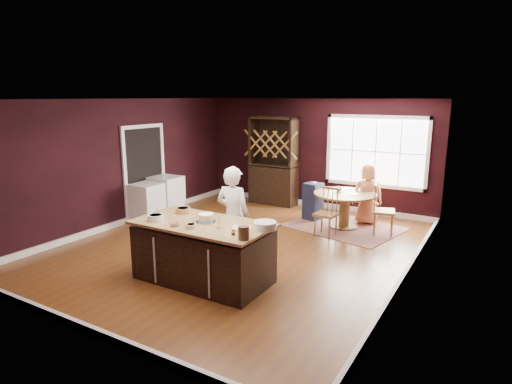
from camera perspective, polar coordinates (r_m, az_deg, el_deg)
room_shell at (r=7.73m, az=-2.16°, el=2.22°), size 7.00×7.00×7.00m
window at (r=10.28m, az=15.68°, el=5.21°), size 2.36×0.10×1.66m
doorway at (r=10.10m, az=-14.60°, el=2.42°), size 0.08×1.26×2.13m
kitchen_island at (r=6.56m, az=-7.05°, el=-8.07°), size 2.07×1.09×0.92m
dining_table at (r=9.26m, az=11.74°, el=-1.44°), size 1.32×1.32×0.75m
baker at (r=6.98m, az=-3.04°, el=-3.30°), size 0.62×0.42×1.67m
layer_cake at (r=6.39m, az=-6.69°, el=-3.47°), size 0.31×0.31×0.13m
bowl_blue at (r=6.61m, az=-13.22°, el=-3.34°), size 0.23×0.23×0.09m
bowl_yellow at (r=6.93m, az=-9.71°, el=-2.44°), size 0.23×0.23×0.09m
bowl_pink at (r=6.28m, az=-10.79°, el=-4.26°), size 0.14×0.14×0.05m
bowl_olive at (r=6.15m, az=-8.67°, el=-4.50°), size 0.15×0.15×0.06m
drinking_glass at (r=6.10m, az=-5.09°, el=-4.17°), size 0.07×0.07×0.14m
dinner_plate at (r=6.08m, az=-1.95°, el=-4.77°), size 0.28×0.28×0.02m
white_tub at (r=6.01m, az=1.20°, el=-4.49°), size 0.33×0.33×0.11m
stoneware_crock at (r=5.60m, az=-1.67°, el=-5.44°), size 0.15×0.15×0.18m
toy_figurine at (r=5.79m, az=-3.06°, el=-5.33°), size 0.05×0.05×0.09m
rug at (r=9.40m, az=11.60°, el=-4.57°), size 2.54×2.16×0.01m
chair_east at (r=9.01m, az=16.71°, el=-2.17°), size 0.51×0.53×1.05m
chair_south at (r=8.62m, az=9.31°, el=-2.67°), size 0.44×0.43×0.99m
chair_north at (r=9.92m, az=14.74°, el=-1.16°), size 0.51×0.51×0.90m
seated_woman at (r=9.62m, az=14.65°, el=-0.27°), size 0.76×0.65×1.33m
high_chair at (r=9.77m, az=7.61°, el=-1.13°), size 0.43×0.43×0.88m
toddler at (r=9.78m, az=8.33°, el=1.09°), size 0.18×0.14×0.26m
table_plate at (r=9.08m, az=13.07°, el=-0.34°), size 0.19×0.19×0.01m
table_cup at (r=9.35m, az=10.99°, el=0.41°), size 0.14×0.14×0.10m
hutch at (r=11.02m, az=2.36°, el=4.18°), size 1.23×0.51×2.25m
washer at (r=9.77m, az=-14.36°, el=-1.44°), size 0.60×0.58×0.87m
dryer at (r=10.21m, az=-11.85°, el=-0.55°), size 0.64×0.62×0.93m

